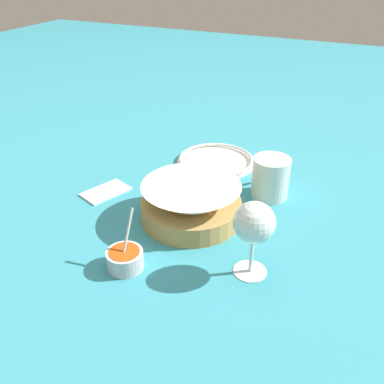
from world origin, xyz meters
TOP-DOWN VIEW (x-y plane):
  - ground_plane at (0.00, 0.00)m, footprint 4.00×4.00m
  - food_basket at (0.00, -0.02)m, footprint 0.21×0.21m
  - sauce_cup at (-0.19, 0.02)m, footprint 0.07×0.07m
  - wine_glass at (-0.11, -0.19)m, footprint 0.07×0.07m
  - beer_mug at (0.16, -0.15)m, footprint 0.12×0.09m
  - side_plate at (0.27, 0.03)m, footprint 0.21×0.21m
  - napkin at (0.01, 0.21)m, footprint 0.12×0.10m

SIDE VIEW (x-z plane):
  - ground_plane at x=0.00m, z-range 0.00..0.00m
  - napkin at x=0.01m, z-range 0.00..0.01m
  - side_plate at x=0.27m, z-range 0.00..0.01m
  - sauce_cup at x=-0.19m, z-range -0.03..0.07m
  - food_basket at x=0.00m, z-range -0.01..0.08m
  - beer_mug at x=0.16m, z-range 0.00..0.09m
  - wine_glass at x=-0.11m, z-range 0.03..0.17m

